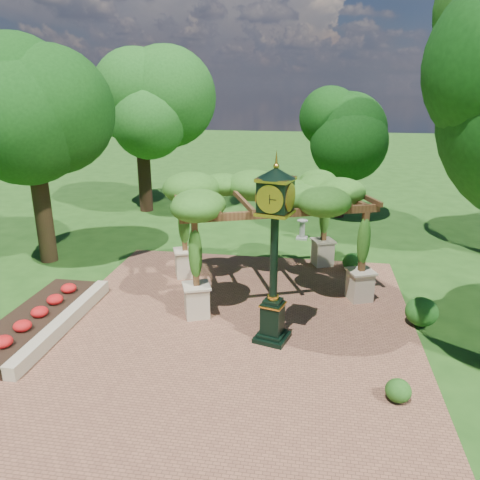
# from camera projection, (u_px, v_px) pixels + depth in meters

# --- Properties ---
(ground) EXTENTS (120.00, 120.00, 0.00)m
(ground) POSITION_uv_depth(u_px,v_px,m) (224.00, 353.00, 11.81)
(ground) COLOR #1E4714
(ground) RESTS_ON ground
(brick_plaza) EXTENTS (10.00, 12.00, 0.04)m
(brick_plaza) POSITION_uv_depth(u_px,v_px,m) (231.00, 333.00, 12.74)
(brick_plaza) COLOR brown
(brick_plaza) RESTS_ON ground
(border_wall) EXTENTS (0.35, 5.00, 0.40)m
(border_wall) POSITION_uv_depth(u_px,v_px,m) (64.00, 323.00, 12.91)
(border_wall) COLOR #C6B793
(border_wall) RESTS_ON ground
(flower_bed) EXTENTS (1.50, 5.00, 0.36)m
(flower_bed) POSITION_uv_depth(u_px,v_px,m) (34.00, 321.00, 13.05)
(flower_bed) COLOR red
(flower_bed) RESTS_ON ground
(pedestal_clock) EXTENTS (1.13, 1.13, 4.67)m
(pedestal_clock) POSITION_uv_depth(u_px,v_px,m) (274.00, 241.00, 11.51)
(pedestal_clock) COLOR black
(pedestal_clock) RESTS_ON brick_plaza
(pergola) EXTENTS (6.86, 5.60, 3.73)m
(pergola) POSITION_uv_depth(u_px,v_px,m) (269.00, 198.00, 14.66)
(pergola) COLOR #C8B695
(pergola) RESTS_ON brick_plaza
(sundial) EXTENTS (0.52, 0.52, 0.86)m
(sundial) POSITION_uv_depth(u_px,v_px,m) (302.00, 231.00, 20.48)
(sundial) COLOR gray
(sundial) RESTS_ON ground
(shrub_front) EXTENTS (0.65, 0.65, 0.49)m
(shrub_front) POSITION_uv_depth(u_px,v_px,m) (398.00, 391.00, 9.91)
(shrub_front) COLOR #225217
(shrub_front) RESTS_ON brick_plaza
(shrub_mid) EXTENTS (1.14, 1.14, 0.80)m
(shrub_mid) POSITION_uv_depth(u_px,v_px,m) (422.00, 312.00, 13.01)
(shrub_mid) COLOR #1F5A19
(shrub_mid) RESTS_ON brick_plaza
(shrub_back) EXTENTS (0.96, 0.96, 0.68)m
(shrub_back) POSITION_uv_depth(u_px,v_px,m) (353.00, 262.00, 16.83)
(shrub_back) COLOR #1D5619
(shrub_back) RESTS_ON brick_plaza
(tree_west_near) EXTENTS (4.60, 4.60, 7.83)m
(tree_west_near) POSITION_uv_depth(u_px,v_px,m) (30.00, 117.00, 16.37)
(tree_west_near) COLOR #372816
(tree_west_near) RESTS_ON ground
(tree_west_far) EXTENTS (4.58, 4.58, 7.82)m
(tree_west_far) POSITION_uv_depth(u_px,v_px,m) (140.00, 107.00, 23.56)
(tree_west_far) COLOR #311E13
(tree_west_far) RESTS_ON ground
(tree_north) EXTENTS (3.63, 3.63, 6.34)m
(tree_north) POSITION_uv_depth(u_px,v_px,m) (343.00, 130.00, 22.77)
(tree_north) COLOR #331E14
(tree_north) RESTS_ON ground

